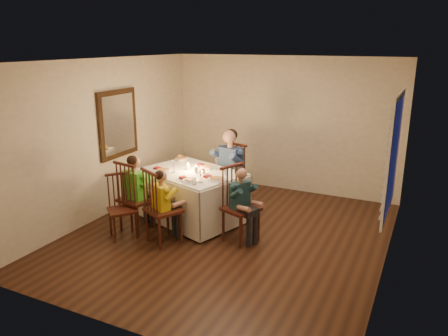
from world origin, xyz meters
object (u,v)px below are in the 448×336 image
at_px(chair_extra, 124,236).
at_px(serving_bowl, 182,159).
at_px(chair_adult, 229,206).
at_px(chair_near_right, 165,241).
at_px(dining_table, 192,185).
at_px(child_green, 138,229).
at_px(chair_near_left, 138,229).
at_px(child_yellow, 165,241).
at_px(chair_end, 241,240).
at_px(adult, 229,206).
at_px(child_teal, 241,240).

relative_size(chair_extra, serving_bowl, 4.73).
xyz_separation_m(chair_adult, chair_near_right, (-0.26, -1.71, 0.00)).
distance_m(chair_extra, serving_bowl, 1.75).
distance_m(dining_table, child_green, 1.10).
height_order(chair_near_left, serving_bowl, serving_bowl).
distance_m(chair_near_right, child_yellow, 0.00).
distance_m(chair_end, adult, 1.39).
height_order(chair_extra, child_teal, child_teal).
relative_size(chair_near_right, child_green, 0.94).
bearing_deg(chair_adult, child_green, -104.62).
bearing_deg(chair_adult, dining_table, -95.57).
distance_m(chair_near_left, chair_extra, 0.31).
xyz_separation_m(chair_adult, child_teal, (0.74, -1.18, 0.00)).
bearing_deg(chair_extra, serving_bowl, 34.87).
height_order(dining_table, child_teal, dining_table).
bearing_deg(chair_near_left, chair_extra, 93.27).
relative_size(chair_adult, child_yellow, 1.03).
bearing_deg(chair_adult, child_yellow, -83.30).
xyz_separation_m(child_green, child_yellow, (0.62, -0.19, 0.00)).
xyz_separation_m(dining_table, adult, (0.30, 0.79, -0.59)).
xyz_separation_m(chair_end, chair_extra, (-1.65, -0.66, 0.00)).
xyz_separation_m(chair_end, serving_bowl, (-1.52, 0.86, 0.86)).
relative_size(chair_near_left, child_teal, 1.00).
xyz_separation_m(chair_extra, child_teal, (1.65, 0.66, 0.00)).
bearing_deg(chair_end, chair_extra, 133.21).
relative_size(child_green, child_teal, 1.07).
relative_size(child_yellow, serving_bowl, 5.36).
height_order(chair_end, child_teal, chair_end).
bearing_deg(child_yellow, chair_near_left, 9.28).
xyz_separation_m(adult, child_green, (-0.87, -1.52, 0.00)).
bearing_deg(child_green, chair_near_right, 171.66).
relative_size(chair_end, child_yellow, 1.03).
bearing_deg(chair_near_right, chair_adult, -72.32).
distance_m(chair_near_left, child_green, 0.00).
relative_size(chair_near_right, child_yellow, 1.03).
height_order(adult, child_yellow, adult).
bearing_deg(serving_bowl, child_green, -94.42).
xyz_separation_m(dining_table, chair_end, (1.04, -0.39, -0.59)).
distance_m(chair_adult, child_green, 1.76).
relative_size(chair_near_right, chair_end, 1.00).
height_order(chair_extra, serving_bowl, serving_bowl).
bearing_deg(chair_end, chair_adult, 53.74).
bearing_deg(adult, chair_adult, 0.00).
xyz_separation_m(chair_end, child_green, (-1.62, -0.34, 0.00)).
bearing_deg(serving_bowl, chair_near_right, -69.42).
height_order(chair_adult, child_yellow, chair_adult).
relative_size(chair_near_left, chair_near_right, 1.00).
height_order(chair_near_left, child_yellow, chair_near_left).
relative_size(chair_extra, child_green, 0.80).
height_order(chair_near_left, child_green, child_green).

